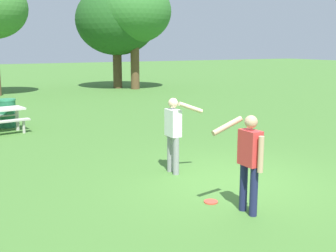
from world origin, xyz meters
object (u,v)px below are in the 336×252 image
(person_thrower, at_px, (174,130))
(trash_can_beside_table, at_px, (7,113))
(frisbee, at_px, (211,202))
(tree_slender_mid, at_px, (134,12))
(person_catcher, at_px, (249,157))
(tree_far_right, at_px, (116,21))

(person_thrower, distance_m, trash_can_beside_table, 7.63)
(frisbee, bearing_deg, trash_can_beside_table, 103.14)
(trash_can_beside_table, bearing_deg, tree_slender_mid, 46.64)
(person_thrower, relative_size, tree_slender_mid, 0.24)
(frisbee, height_order, tree_slender_mid, tree_slender_mid)
(person_catcher, bearing_deg, frisbee, 110.93)
(trash_can_beside_table, height_order, tree_slender_mid, tree_slender_mid)
(frisbee, bearing_deg, tree_far_right, 72.77)
(person_thrower, xyz_separation_m, frisbee, (-0.28, -1.85, -0.95))
(person_thrower, relative_size, trash_can_beside_table, 1.71)
(trash_can_beside_table, bearing_deg, tree_far_right, 52.17)
(frisbee, bearing_deg, person_thrower, 81.42)
(person_catcher, height_order, trash_can_beside_table, person_catcher)
(person_catcher, xyz_separation_m, frisbee, (-0.26, 0.68, -0.95))
(person_thrower, bearing_deg, tree_far_right, 71.91)
(person_catcher, relative_size, tree_far_right, 0.25)
(frisbee, distance_m, tree_slender_mid, 20.36)
(tree_far_right, bearing_deg, frisbee, -107.23)
(person_catcher, relative_size, frisbee, 6.60)
(person_thrower, xyz_separation_m, tree_slender_mid, (6.57, 16.73, 3.79))
(person_thrower, height_order, tree_slender_mid, tree_slender_mid)
(person_thrower, height_order, frisbee, person_thrower)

